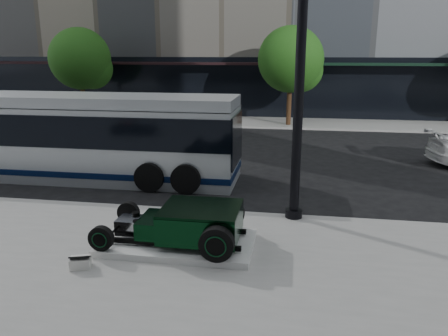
# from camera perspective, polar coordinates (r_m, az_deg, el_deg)

# --- Properties ---
(ground) EXTENTS (120.00, 120.00, 0.00)m
(ground) POSITION_cam_1_polar(r_m,az_deg,el_deg) (13.97, 3.12, -3.25)
(ground) COLOR black
(ground) RESTS_ON ground
(sidewalk_far) EXTENTS (70.00, 4.00, 0.12)m
(sidewalk_far) POSITION_cam_1_polar(r_m,az_deg,el_deg) (27.57, 6.33, 5.92)
(sidewalk_far) COLOR gray
(sidewalk_far) RESTS_ON ground
(street_trees) EXTENTS (29.80, 3.80, 5.70)m
(street_trees) POSITION_cam_1_polar(r_m,az_deg,el_deg) (26.27, 9.02, 13.51)
(street_trees) COLOR black
(street_trees) RESTS_ON sidewalk_far
(display_plinth) EXTENTS (3.40, 1.80, 0.15)m
(display_plinth) POSITION_cam_1_polar(r_m,az_deg,el_deg) (10.04, -6.07, -9.67)
(display_plinth) COLOR silver
(display_plinth) RESTS_ON sidewalk_near
(hot_rod) EXTENTS (3.22, 2.00, 0.81)m
(hot_rod) POSITION_cam_1_polar(r_m,az_deg,el_deg) (9.76, -4.25, -7.15)
(hot_rod) COLOR black
(hot_rod) RESTS_ON display_plinth
(info_plaque) EXTENTS (0.47, 0.41, 0.31)m
(info_plaque) POSITION_cam_1_polar(r_m,az_deg,el_deg) (9.49, -18.25, -11.58)
(info_plaque) COLOR silver
(info_plaque) RESTS_ON sidewalk_near
(lamppost) EXTENTS (0.45, 0.45, 8.11)m
(lamppost) POSITION_cam_1_polar(r_m,az_deg,el_deg) (11.01, 9.88, 12.17)
(lamppost) COLOR black
(lamppost) RESTS_ON sidewalk_near
(transit_bus) EXTENTS (12.12, 2.88, 2.92)m
(transit_bus) POSITION_cam_1_polar(r_m,az_deg,el_deg) (16.42, -19.67, 4.01)
(transit_bus) COLOR silver
(transit_bus) RESTS_ON ground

